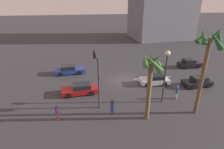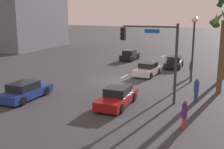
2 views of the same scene
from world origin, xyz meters
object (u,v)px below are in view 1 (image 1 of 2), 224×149
(car_4, at_px, (80,89))
(streetlamp, at_px, (166,67))
(car_0, at_px, (189,64))
(car_3, at_px, (70,70))
(car_1, at_px, (198,82))
(palm_tree_1, at_px, (151,72))
(traffic_signal, at_px, (97,70))
(car_2, at_px, (155,80))
(pedestrian_1, at_px, (112,106))
(pedestrian_0, at_px, (177,92))
(palm_tree_0, at_px, (208,51))
(pedestrian_2, at_px, (57,113))

(car_4, relative_size, streetlamp, 0.74)
(car_0, bearing_deg, car_3, -1.43)
(car_1, relative_size, palm_tree_1, 0.57)
(traffic_signal, distance_m, streetlamp, 7.50)
(car_4, bearing_deg, car_2, -173.84)
(car_0, xyz_separation_m, streetlamp, (9.41, 10.07, 3.66))
(car_3, relative_size, traffic_signal, 0.81)
(car_1, height_order, car_4, car_1)
(car_4, bearing_deg, car_1, 178.41)
(car_0, height_order, pedestrian_1, pedestrian_1)
(car_1, bearing_deg, palm_tree_1, 32.60)
(pedestrian_0, xyz_separation_m, palm_tree_1, (4.78, 3.19, 4.12))
(pedestrian_1, bearing_deg, car_2, -139.36)
(car_0, distance_m, car_2, 10.03)
(car_4, distance_m, palm_tree_0, 14.82)
(pedestrian_2, bearing_deg, car_0, -151.05)
(car_1, relative_size, car_3, 0.87)
(car_0, xyz_separation_m, palm_tree_0, (6.82, 12.72, 6.13))
(traffic_signal, bearing_deg, streetlamp, 168.72)
(streetlamp, xyz_separation_m, palm_tree_1, (2.81, 2.81, 0.75))
(car_3, xyz_separation_m, streetlamp, (-11.00, 10.58, 3.70))
(car_0, distance_m, palm_tree_1, 18.29)
(car_4, distance_m, traffic_signal, 4.40)
(pedestrian_1, bearing_deg, pedestrian_0, -167.72)
(pedestrian_2, bearing_deg, traffic_signal, -144.72)
(pedestrian_0, bearing_deg, pedestrian_2, 8.16)
(car_0, bearing_deg, streetlamp, 46.95)
(car_0, height_order, traffic_signal, traffic_signal)
(traffic_signal, height_order, pedestrian_0, traffic_signal)
(pedestrian_2, xyz_separation_m, palm_tree_1, (-8.83, 1.24, 4.17))
(traffic_signal, bearing_deg, pedestrian_2, 35.28)
(pedestrian_2, relative_size, palm_tree_1, 0.24)
(car_4, bearing_deg, pedestrian_1, 122.86)
(pedestrian_1, xyz_separation_m, pedestrian_2, (5.49, 0.18, -0.02))
(palm_tree_1, bearing_deg, streetlamp, -135.02)
(palm_tree_0, bearing_deg, pedestrian_1, -8.24)
(pedestrian_0, xyz_separation_m, pedestrian_1, (8.11, 1.77, -0.03))
(car_0, xyz_separation_m, traffic_signal, (16.76, 8.61, 3.25))
(car_4, bearing_deg, palm_tree_0, 152.43)
(car_3, relative_size, streetlamp, 0.75)
(traffic_signal, bearing_deg, car_3, -68.16)
(car_0, relative_size, car_4, 0.86)
(car_0, height_order, pedestrian_0, pedestrian_0)
(pedestrian_2, distance_m, palm_tree_1, 9.84)
(car_4, bearing_deg, streetlamp, 159.06)
(car_2, bearing_deg, car_0, -147.59)
(car_1, xyz_separation_m, car_3, (17.50, -7.44, -0.00))
(pedestrian_1, relative_size, pedestrian_2, 1.04)
(car_4, distance_m, pedestrian_1, 5.92)
(pedestrian_1, bearing_deg, car_0, -143.62)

